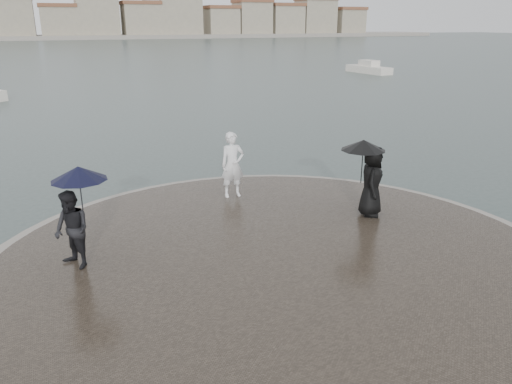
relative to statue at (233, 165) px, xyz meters
name	(u,v)px	position (x,y,z in m)	size (l,w,h in m)	color
ground	(378,384)	(-0.46, -7.68, -1.28)	(400.00, 400.00, 0.00)	#2B3835
kerb_ring	(279,270)	(-0.46, -4.18, -1.12)	(12.50, 12.50, 0.32)	gray
quay_tip	(279,269)	(-0.46, -4.18, -1.09)	(11.90, 11.90, 0.36)	#2D261E
statue	(233,165)	(0.00, 0.00, 0.00)	(0.67, 0.44, 1.83)	white
visitor_left	(74,213)	(-4.27, -2.83, 0.22)	(1.25, 1.13, 2.04)	black
visitor_right	(370,172)	(2.68, -2.62, 0.22)	(1.29, 1.17, 1.95)	black
far_skyline	(35,20)	(-6.75, 153.03, 4.34)	(260.00, 20.00, 37.00)	gray
boats	(213,81)	(8.04, 27.91, -0.90)	(39.89, 13.04, 1.50)	beige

